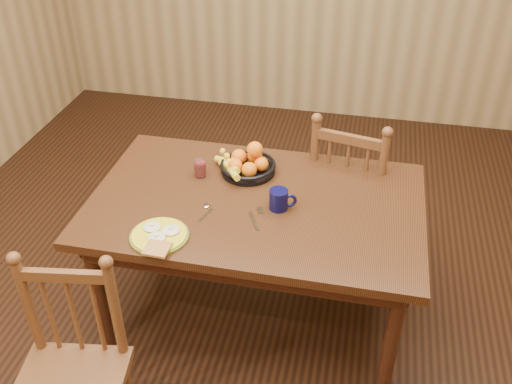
% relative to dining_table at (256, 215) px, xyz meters
% --- Properties ---
extents(room, '(4.52, 5.02, 2.72)m').
position_rel_dining_table_xyz_m(room, '(0.00, 0.00, 0.68)').
color(room, black).
rests_on(room, ground).
extents(dining_table, '(1.60, 1.00, 0.75)m').
position_rel_dining_table_xyz_m(dining_table, '(0.00, 0.00, 0.00)').
color(dining_table, black).
rests_on(dining_table, ground).
extents(chair_far, '(0.53, 0.51, 0.99)m').
position_rel_dining_table_xyz_m(chair_far, '(0.44, 0.56, -0.18)').
color(chair_far, '#4E2917').
rests_on(chair_far, ground).
extents(chair_near, '(0.48, 0.47, 0.94)m').
position_rel_dining_table_xyz_m(chair_near, '(-0.56, -0.93, -0.21)').
color(chair_near, '#4E2917').
rests_on(chair_near, ground).
extents(breakfast_plate, '(0.26, 0.29, 0.04)m').
position_rel_dining_table_xyz_m(breakfast_plate, '(-0.36, -0.37, 0.10)').
color(breakfast_plate, '#59601E').
rests_on(breakfast_plate, dining_table).
extents(fork, '(0.08, 0.18, 0.00)m').
position_rel_dining_table_xyz_m(fork, '(0.03, -0.14, 0.09)').
color(fork, silver).
rests_on(fork, dining_table).
extents(spoon, '(0.05, 0.16, 0.01)m').
position_rel_dining_table_xyz_m(spoon, '(-0.22, -0.12, 0.09)').
color(spoon, silver).
rests_on(spoon, dining_table).
extents(coffee_mug, '(0.13, 0.09, 0.10)m').
position_rel_dining_table_xyz_m(coffee_mug, '(0.12, -0.04, 0.14)').
color(coffee_mug, black).
rests_on(coffee_mug, dining_table).
extents(juice_glass, '(0.06, 0.06, 0.09)m').
position_rel_dining_table_xyz_m(juice_glass, '(-0.32, 0.15, 0.13)').
color(juice_glass, silver).
rests_on(juice_glass, dining_table).
extents(fruit_bowl, '(0.32, 0.32, 0.17)m').
position_rel_dining_table_xyz_m(fruit_bowl, '(-0.10, 0.24, 0.13)').
color(fruit_bowl, black).
rests_on(fruit_bowl, dining_table).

